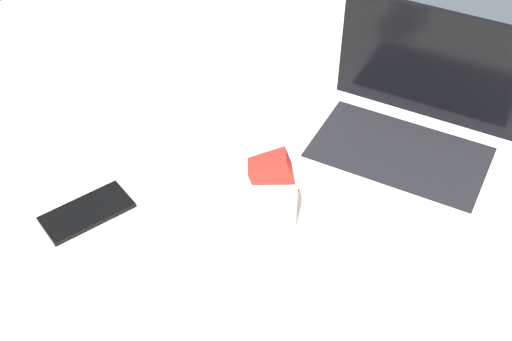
{
  "coord_description": "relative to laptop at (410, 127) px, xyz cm",
  "views": [
    {
      "loc": [
        42.4,
        -59.26,
        95.39
      ],
      "look_at": [
        -3.49,
        2.16,
        24.0
      ],
      "focal_mm": 46.92,
      "sensor_mm": 36.0,
      "label": 1
    }
  ],
  "objects": [
    {
      "name": "bed_mattress",
      "position": [
        -10.19,
        -28.19,
        -13.41
      ],
      "size": [
        180.0,
        140.0,
        18.0
      ],
      "primitive_type": "cube",
      "color": "beige",
      "rests_on": "ground"
    },
    {
      "name": "cell_phone",
      "position": [
        -32.98,
        -45.05,
        -4.01
      ],
      "size": [
        10.41,
        15.33,
        0.8
      ],
      "primitive_type": "cube",
      "rotation": [
        0.0,
        0.0,
        6.0
      ],
      "color": "black",
      "rests_on": "bed_mattress"
    },
    {
      "name": "snack_cup",
      "position": [
        -8.44,
        -29.95,
        1.72
      ],
      "size": [
        9.03,
        9.0,
        14.65
      ],
      "color": "silver",
      "rests_on": "bed_mattress"
    },
    {
      "name": "laptop",
      "position": [
        0.0,
        0.0,
        0.0
      ],
      "size": [
        36.24,
        27.96,
        23.0
      ],
      "rotation": [
        0.0,
        0.0,
        0.16
      ],
      "color": "silver",
      "rests_on": "bed_mattress"
    }
  ]
}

